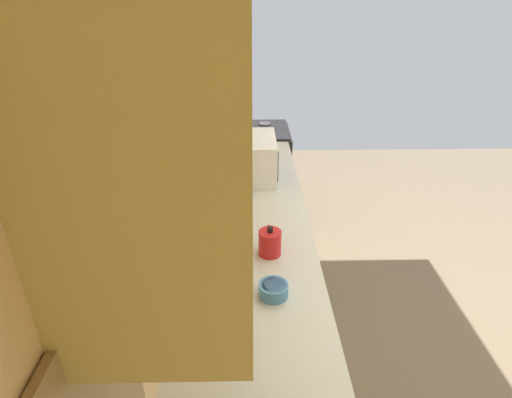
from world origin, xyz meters
TOP-DOWN VIEW (x-y plane):
  - ground_plane at (0.00, 0.00)m, footprint 6.98×6.98m
  - wall_back at (0.00, 1.50)m, footprint 4.48×0.12m
  - counter_run at (-0.40, 1.13)m, footprint 3.54×0.65m
  - upper_cabinets at (-0.40, 1.29)m, footprint 2.16×0.31m
  - oven_range at (1.66, 1.11)m, footprint 0.59×0.68m
  - microwave at (0.68, 1.15)m, footprint 0.44×0.39m
  - bowl at (-0.54, 1.04)m, footprint 0.13×0.13m
  - kettle at (-0.23, 1.04)m, footprint 0.15×0.11m

SIDE VIEW (x-z plane):
  - ground_plane at x=0.00m, z-range 0.00..0.00m
  - counter_run at x=-0.40m, z-range 0.00..0.88m
  - oven_range at x=1.66m, z-range -0.07..0.99m
  - bowl at x=-0.54m, z-range 0.89..0.95m
  - kettle at x=-0.23m, z-range 0.87..1.02m
  - microwave at x=0.68m, z-range 0.88..1.16m
  - wall_back at x=0.00m, z-range 0.00..2.64m
  - upper_cabinets at x=-0.40m, z-range 1.52..2.13m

